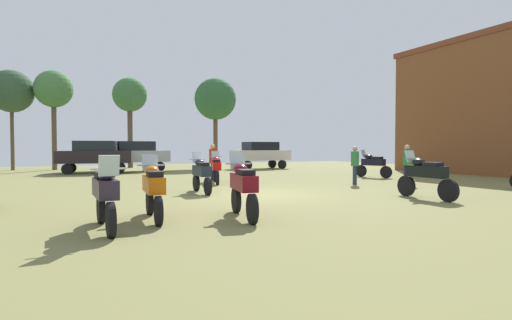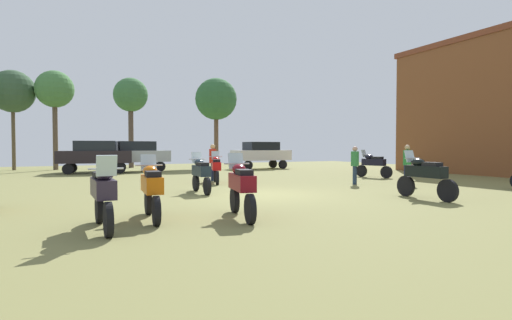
% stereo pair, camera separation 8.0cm
% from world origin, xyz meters
% --- Properties ---
extents(ground_plane, '(44.00, 52.00, 0.02)m').
position_xyz_m(ground_plane, '(0.00, 0.00, 0.01)').
color(ground_plane, olive).
extents(motorcycle_3, '(0.62, 2.30, 1.51)m').
position_xyz_m(motorcycle_3, '(4.10, -3.20, 0.76)').
color(motorcycle_3, black).
rests_on(motorcycle_3, ground).
extents(motorcycle_4, '(0.69, 2.19, 1.48)m').
position_xyz_m(motorcycle_4, '(-2.40, -3.83, 0.75)').
color(motorcycle_4, black).
rests_on(motorcycle_4, ground).
extents(motorcycle_5, '(0.62, 2.18, 1.48)m').
position_xyz_m(motorcycle_5, '(-5.37, -3.92, 0.75)').
color(motorcycle_5, black).
rests_on(motorcycle_5, ground).
extents(motorcycle_6, '(0.62, 2.07, 1.44)m').
position_xyz_m(motorcycle_6, '(-1.73, 1.39, 0.72)').
color(motorcycle_6, black).
rests_on(motorcycle_6, ground).
extents(motorcycle_7, '(0.82, 2.07, 1.47)m').
position_xyz_m(motorcycle_7, '(8.72, 4.36, 0.74)').
color(motorcycle_7, black).
rests_on(motorcycle_7, ground).
extents(motorcycle_8, '(0.62, 2.09, 1.45)m').
position_xyz_m(motorcycle_8, '(-4.30, -3.17, 0.73)').
color(motorcycle_8, black).
rests_on(motorcycle_8, ground).
extents(motorcycle_9, '(0.83, 2.19, 1.44)m').
position_xyz_m(motorcycle_9, '(0.04, 4.76, 0.73)').
color(motorcycle_9, black).
rests_on(motorcycle_9, ground).
extents(car_2, '(4.39, 2.04, 2.00)m').
position_xyz_m(car_2, '(7.12, 14.68, 1.19)').
color(car_2, black).
rests_on(car_2, ground).
extents(car_3, '(4.52, 2.42, 2.00)m').
position_xyz_m(car_3, '(-4.43, 14.38, 1.19)').
color(car_3, black).
rests_on(car_3, ground).
extents(car_4, '(4.50, 2.36, 2.00)m').
position_xyz_m(car_4, '(-1.92, 15.21, 1.19)').
color(car_4, black).
rests_on(car_4, ground).
extents(person_1, '(0.48, 0.48, 1.65)m').
position_xyz_m(person_1, '(5.27, 1.61, 0.98)').
color(person_1, '#213149').
rests_on(person_1, ground).
extents(person_2, '(0.47, 0.47, 1.76)m').
position_xyz_m(person_2, '(0.30, 5.99, 1.05)').
color(person_2, '#212C4B').
rests_on(person_2, ground).
extents(person_3, '(0.36, 0.36, 1.72)m').
position_xyz_m(person_3, '(7.36, 0.68, 1.02)').
color(person_3, '#1F2448').
rests_on(person_3, ground).
extents(tree_1, '(3.37, 3.37, 7.21)m').
position_xyz_m(tree_1, '(5.00, 18.69, 5.50)').
color(tree_1, brown).
rests_on(tree_1, ground).
extents(tree_2, '(2.94, 2.94, 6.97)m').
position_xyz_m(tree_2, '(-9.39, 20.35, 5.49)').
color(tree_2, brown).
rests_on(tree_2, ground).
extents(tree_3, '(2.64, 2.64, 7.03)m').
position_xyz_m(tree_3, '(-1.47, 20.37, 5.60)').
color(tree_3, '#4E3E33').
rests_on(tree_3, ground).
extents(tree_4, '(2.60, 2.60, 7.02)m').
position_xyz_m(tree_4, '(-6.76, 19.57, 5.64)').
color(tree_4, brown).
rests_on(tree_4, ground).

